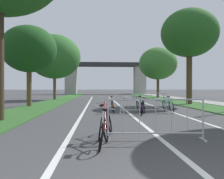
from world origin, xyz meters
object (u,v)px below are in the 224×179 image
bicycle_orange_5 (112,106)px  crowd_barrier_nearest (156,120)px  bicycle_green_2 (140,106)px  bicycle_red_0 (107,124)px  bicycle_teal_1 (168,105)px  crowd_barrier_second (143,103)px  bicycle_silver_4 (101,131)px  tree_left_maple_mid (55,57)px  tree_left_oak_near (29,49)px  bicycle_purple_3 (142,107)px  tree_right_cypress_far (158,64)px  tree_right_oak_mid (189,33)px

bicycle_orange_5 → crowd_barrier_nearest: bearing=-84.2°
bicycle_green_2 → bicycle_red_0: bearing=-112.1°
bicycle_teal_1 → bicycle_green_2: size_ratio=1.02×
crowd_barrier_nearest → crowd_barrier_second: (0.89, 6.18, 0.00)m
bicycle_silver_4 → bicycle_orange_5: bearing=84.4°
tree_left_maple_mid → tree_left_oak_near: bearing=-90.8°
tree_left_oak_near → bicycle_silver_4: (4.86, -11.55, -3.66)m
bicycle_orange_5 → bicycle_purple_3: bearing=-36.0°
tree_left_oak_near → bicycle_silver_4: 13.05m
bicycle_green_2 → bicycle_silver_4: size_ratio=1.06×
tree_right_cypress_far → bicycle_orange_5: 19.25m
tree_right_oak_mid → bicycle_teal_1: size_ratio=4.32×
bicycle_purple_3 → bicycle_silver_4: size_ratio=1.03×
bicycle_red_0 → bicycle_silver_4: bicycle_red_0 is taller
tree_right_cypress_far → bicycle_orange_5: size_ratio=4.00×
crowd_barrier_second → bicycle_teal_1: size_ratio=1.44×
tree_right_cypress_far → bicycle_teal_1: size_ratio=3.75×
tree_left_maple_mid → bicycle_silver_4: size_ratio=4.41×
bicycle_teal_1 → bicycle_green_2: (-1.46, 0.15, -0.02)m
tree_left_oak_near → bicycle_orange_5: 7.93m
bicycle_green_2 → bicycle_purple_3: 1.07m
tree_left_oak_near → bicycle_orange_5: tree_left_oak_near is taller
crowd_barrier_nearest → bicycle_red_0: (-1.21, 0.40, -0.16)m
bicycle_purple_3 → bicycle_silver_4: 6.55m
bicycle_orange_5 → bicycle_silver_4: bearing=-95.5°
bicycle_teal_1 → crowd_barrier_nearest: bearing=-111.8°
tree_left_maple_mid → bicycle_teal_1: (8.41, -13.56, -4.29)m
tree_right_cypress_far → crowd_barrier_second: (-5.38, -18.03, -3.89)m
bicycle_red_0 → bicycle_orange_5: bearing=93.5°
tree_right_cypress_far → crowd_barrier_second: tree_right_cypress_far is taller
tree_left_maple_mid → bicycle_red_0: 20.82m
crowd_barrier_nearest → bicycle_green_2: (0.83, 6.76, -0.17)m
crowd_barrier_nearest → bicycle_silver_4: (-1.38, -0.51, -0.17)m
crowd_barrier_second → bicycle_green_2: 0.60m
crowd_barrier_second → bicycle_silver_4: crowd_barrier_second is taller
bicycle_teal_1 → bicycle_silver_4: bicycle_teal_1 is taller
crowd_barrier_second → bicycle_purple_3: size_ratio=1.52×
crowd_barrier_nearest → bicycle_red_0: size_ratio=1.47×
tree_right_oak_mid → bicycle_red_0: tree_right_oak_mid is taller
tree_left_oak_near → bicycle_orange_5: size_ratio=3.49×
bicycle_red_0 → bicycle_orange_5: bicycle_red_0 is taller
tree_left_oak_near → tree_right_cypress_far: bearing=46.5°
tree_right_oak_mid → crowd_barrier_nearest: bearing=-114.8°
bicycle_green_2 → bicycle_orange_5: 1.51m
tree_right_oak_mid → bicycle_teal_1: tree_right_oak_mid is taller
crowd_barrier_second → bicycle_orange_5: crowd_barrier_second is taller
bicycle_purple_3 → bicycle_orange_5: (-1.41, 1.03, 0.00)m
bicycle_teal_1 → bicycle_purple_3: (-1.55, -0.92, -0.00)m
bicycle_silver_4 → tree_left_maple_mid: bearing=102.9°
tree_left_maple_mid → bicycle_teal_1: tree_left_maple_mid is taller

